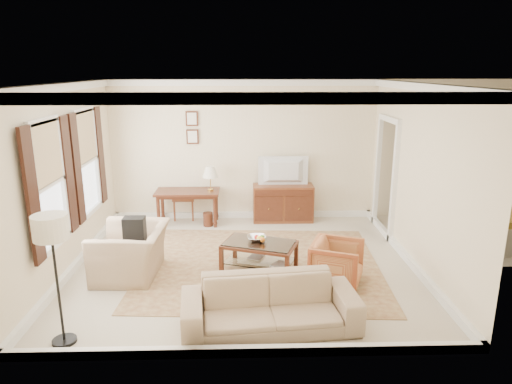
{
  "coord_description": "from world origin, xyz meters",
  "views": [
    {
      "loc": [
        -0.0,
        -6.9,
        3.11
      ],
      "look_at": [
        0.2,
        0.3,
        1.15
      ],
      "focal_mm": 32.0,
      "sensor_mm": 36.0,
      "label": 1
    }
  ],
  "objects_px": {
    "sideboard": "(283,203)",
    "coffee_table": "(259,249)",
    "club_armchair": "(130,244)",
    "writing_desk": "(188,196)",
    "sofa": "(270,297)",
    "striped_armchair": "(337,261)",
    "tv": "(284,162)"
  },
  "relations": [
    {
      "from": "sideboard",
      "to": "coffee_table",
      "type": "height_order",
      "value": "sideboard"
    },
    {
      "from": "club_armchair",
      "to": "coffee_table",
      "type": "bearing_deg",
      "value": 95.74
    },
    {
      "from": "writing_desk",
      "to": "coffee_table",
      "type": "xyz_separation_m",
      "value": [
        1.38,
        -2.29,
        -0.23
      ]
    },
    {
      "from": "writing_desk",
      "to": "sofa",
      "type": "xyz_separation_m",
      "value": [
        1.46,
        -3.96,
        -0.17
      ]
    },
    {
      "from": "striped_armchair",
      "to": "sofa",
      "type": "relative_size",
      "value": 0.34
    },
    {
      "from": "writing_desk",
      "to": "coffee_table",
      "type": "height_order",
      "value": "writing_desk"
    },
    {
      "from": "writing_desk",
      "to": "sofa",
      "type": "relative_size",
      "value": 0.6
    },
    {
      "from": "sideboard",
      "to": "sofa",
      "type": "xyz_separation_m",
      "value": [
        -0.51,
        -4.12,
        0.04
      ]
    },
    {
      "from": "coffee_table",
      "to": "sideboard",
      "type": "bearing_deg",
      "value": 76.65
    },
    {
      "from": "sideboard",
      "to": "tv",
      "type": "distance_m",
      "value": 0.87
    },
    {
      "from": "coffee_table",
      "to": "striped_armchair",
      "type": "bearing_deg",
      "value": -24.08
    },
    {
      "from": "sideboard",
      "to": "writing_desk",
      "type": "bearing_deg",
      "value": -175.55
    },
    {
      "from": "coffee_table",
      "to": "sofa",
      "type": "height_order",
      "value": "sofa"
    },
    {
      "from": "writing_desk",
      "to": "tv",
      "type": "bearing_deg",
      "value": 3.87
    },
    {
      "from": "sofa",
      "to": "sideboard",
      "type": "bearing_deg",
      "value": 77.06
    },
    {
      "from": "sideboard",
      "to": "coffee_table",
      "type": "relative_size",
      "value": 0.98
    },
    {
      "from": "sideboard",
      "to": "club_armchair",
      "type": "relative_size",
      "value": 1.06
    },
    {
      "from": "coffee_table",
      "to": "club_armchair",
      "type": "height_order",
      "value": "club_armchair"
    },
    {
      "from": "writing_desk",
      "to": "tv",
      "type": "xyz_separation_m",
      "value": [
        1.97,
        0.13,
        0.66
      ]
    },
    {
      "from": "striped_armchair",
      "to": "sideboard",
      "type": "bearing_deg",
      "value": 32.03
    },
    {
      "from": "sideboard",
      "to": "striped_armchair",
      "type": "xyz_separation_m",
      "value": [
        0.55,
        -2.95,
        -0.02
      ]
    },
    {
      "from": "tv",
      "to": "club_armchair",
      "type": "height_order",
      "value": "tv"
    },
    {
      "from": "tv",
      "to": "coffee_table",
      "type": "relative_size",
      "value": 0.77
    },
    {
      "from": "coffee_table",
      "to": "sofa",
      "type": "distance_m",
      "value": 1.67
    },
    {
      "from": "sofa",
      "to": "tv",
      "type": "bearing_deg",
      "value": 77.03
    },
    {
      "from": "writing_desk",
      "to": "tv",
      "type": "height_order",
      "value": "tv"
    },
    {
      "from": "club_armchair",
      "to": "tv",
      "type": "bearing_deg",
      "value": 137.35
    },
    {
      "from": "striped_armchair",
      "to": "club_armchair",
      "type": "bearing_deg",
      "value": 104.25
    },
    {
      "from": "coffee_table",
      "to": "striped_armchair",
      "type": "distance_m",
      "value": 1.23
    },
    {
      "from": "coffee_table",
      "to": "club_armchair",
      "type": "bearing_deg",
      "value": -176.99
    },
    {
      "from": "sideboard",
      "to": "sofa",
      "type": "height_order",
      "value": "sofa"
    },
    {
      "from": "striped_armchair",
      "to": "tv",
      "type": "bearing_deg",
      "value": 32.1
    }
  ]
}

